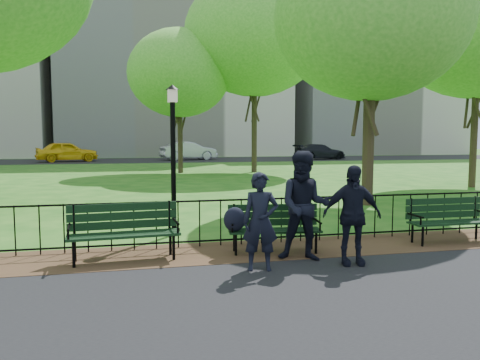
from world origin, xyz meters
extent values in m
plane|color=#1F5D18|center=(0.00, 0.00, 0.00)|extent=(120.00, 120.00, 0.00)
cube|color=#3E2D19|center=(0.00, 1.50, 0.01)|extent=(60.00, 1.60, 0.01)
cube|color=black|center=(0.00, 35.00, 0.01)|extent=(70.00, 9.00, 0.01)
cylinder|color=black|center=(0.00, 2.00, 0.88)|extent=(24.00, 0.04, 0.04)
cylinder|color=black|center=(0.00, 2.00, 0.12)|extent=(24.00, 0.04, 0.04)
cylinder|color=black|center=(0.00, 2.00, 0.45)|extent=(0.02, 0.02, 0.90)
cube|color=silver|center=(2.00, 48.00, 15.00)|extent=(24.00, 15.00, 30.00)
cube|color=beige|center=(26.00, 48.00, 12.00)|extent=(20.00, 15.00, 24.00)
cube|color=black|center=(-0.16, 1.26, 0.41)|extent=(1.68, 0.64, 0.04)
cube|color=black|center=(-0.13, 1.50, 0.72)|extent=(1.63, 0.24, 0.41)
cylinder|color=black|center=(-0.88, 1.19, 0.20)|extent=(0.05, 0.05, 0.41)
cylinder|color=black|center=(0.52, 1.01, 0.20)|extent=(0.05, 0.05, 0.41)
cylinder|color=black|center=(-0.84, 1.51, 0.20)|extent=(0.05, 0.05, 0.41)
cylinder|color=black|center=(0.57, 1.33, 0.20)|extent=(0.05, 0.05, 0.41)
cylinder|color=black|center=(-0.92, 1.36, 0.57)|extent=(0.10, 0.51, 0.04)
cylinder|color=black|center=(0.61, 1.16, 0.57)|extent=(0.10, 0.51, 0.04)
ellipsoid|color=black|center=(-0.89, 1.26, 0.64)|extent=(0.42, 0.32, 0.43)
cube|color=black|center=(-2.76, 1.26, 0.45)|extent=(1.85, 0.62, 0.04)
cube|color=black|center=(-2.78, 1.52, 0.80)|extent=(1.82, 0.18, 0.45)
cylinder|color=black|center=(-3.53, 1.02, 0.23)|extent=(0.05, 0.05, 0.45)
cylinder|color=black|center=(-1.96, 1.14, 0.23)|extent=(0.05, 0.05, 0.45)
cylinder|color=black|center=(-3.56, 1.38, 0.23)|extent=(0.05, 0.05, 0.45)
cylinder|color=black|center=(-1.98, 1.50, 0.23)|extent=(0.05, 0.05, 0.45)
cylinder|color=black|center=(-3.61, 1.19, 0.64)|extent=(0.08, 0.57, 0.04)
cylinder|color=black|center=(-1.90, 1.33, 0.64)|extent=(0.08, 0.57, 0.04)
cube|color=black|center=(3.40, 1.24, 0.42)|extent=(1.66, 0.44, 0.04)
cube|color=black|center=(3.40, 1.48, 0.73)|extent=(1.66, 0.03, 0.42)
cylinder|color=black|center=(2.68, 1.07, 0.21)|extent=(0.05, 0.05, 0.42)
cylinder|color=black|center=(2.68, 1.41, 0.21)|extent=(0.05, 0.05, 0.42)
cylinder|color=black|center=(4.12, 1.41, 0.21)|extent=(0.05, 0.05, 0.42)
cylinder|color=black|center=(2.62, 1.24, 0.58)|extent=(0.04, 0.52, 0.04)
cylinder|color=black|center=(-1.78, 3.23, 0.07)|extent=(0.25, 0.25, 0.14)
cylinder|color=black|center=(-1.78, 3.23, 1.41)|extent=(0.11, 0.11, 2.82)
cube|color=beige|center=(-1.78, 3.23, 2.91)|extent=(0.19, 0.19, 0.26)
cone|color=black|center=(-1.78, 3.23, 3.09)|extent=(0.28, 0.28, 0.11)
cylinder|color=#2D2116|center=(4.32, 6.33, 1.71)|extent=(0.35, 0.35, 3.42)
ellipsoid|color=green|center=(4.32, 6.33, 5.57)|extent=(5.75, 5.75, 4.89)
cylinder|color=#2D2116|center=(10.93, 9.94, 1.96)|extent=(0.28, 0.28, 3.93)
ellipsoid|color=green|center=(10.93, 9.94, 6.41)|extent=(6.62, 6.62, 5.62)
cylinder|color=#2D2116|center=(0.00, 20.23, 1.72)|extent=(0.29, 0.29, 3.45)
ellipsoid|color=green|center=(0.00, 20.23, 5.63)|extent=(5.81, 5.81, 4.94)
cylinder|color=#2D2116|center=(4.26, 19.87, 2.39)|extent=(0.31, 0.31, 4.78)
ellipsoid|color=green|center=(4.26, 19.87, 7.80)|extent=(8.05, 8.05, 6.84)
imported|color=black|center=(-0.69, 0.28, 0.77)|extent=(0.62, 0.47, 1.52)
imported|color=black|center=(0.18, 0.67, 0.93)|extent=(0.99, 0.73, 1.83)
imported|color=black|center=(0.83, 0.27, 0.82)|extent=(1.00, 0.54, 1.61)
imported|color=yellow|center=(-7.98, 34.10, 0.84)|extent=(5.21, 3.18, 1.66)
imported|color=#A9ACB1|center=(2.10, 34.71, 0.82)|extent=(5.16, 2.80, 1.61)
imported|color=black|center=(13.88, 33.25, 0.70)|extent=(4.86, 2.26, 1.37)
camera|label=1|loc=(-2.56, -6.58, 2.08)|focal=35.00mm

